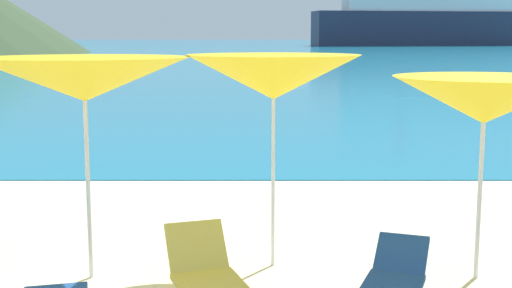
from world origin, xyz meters
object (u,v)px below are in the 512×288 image
lounge_chair_9 (396,280)px  cruise_ship (436,7)px  umbrella_5 (276,77)px  umbrella_6 (488,100)px  lounge_chair_1 (213,278)px  umbrella_4 (87,79)px

lounge_chair_9 → cruise_ship: cruise_ship is taller
umbrella_5 → umbrella_6: bearing=-10.7°
cruise_ship → lounge_chair_1: bearing=-114.7°
umbrella_5 → lounge_chair_9: umbrella_5 is taller
umbrella_4 → lounge_chair_9: 3.73m
umbrella_4 → lounge_chair_1: umbrella_4 is taller
umbrella_5 → cruise_ship: size_ratio=0.04×
lounge_chair_9 → umbrella_5: bearing=151.1°
umbrella_5 → lounge_chair_1: 2.32m
umbrella_4 → umbrella_6: (4.18, -0.01, -0.22)m
umbrella_5 → cruise_ship: 177.96m
umbrella_5 → cruise_ship: bearing=75.4°
lounge_chair_9 → cruise_ship: (43.82, 173.31, 9.48)m
umbrella_4 → umbrella_6: umbrella_4 is taller
umbrella_5 → lounge_chair_1: size_ratio=1.46×
lounge_chair_1 → cruise_ship: size_ratio=0.03×
umbrella_4 → umbrella_5: (1.99, 0.40, -0.00)m
umbrella_4 → lounge_chair_9: (3.11, -0.89, -1.86)m
umbrella_4 → umbrella_5: size_ratio=0.99×
umbrella_4 → lounge_chair_1: size_ratio=1.45×
umbrella_6 → lounge_chair_9: size_ratio=1.42×
umbrella_4 → umbrella_6: 4.19m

